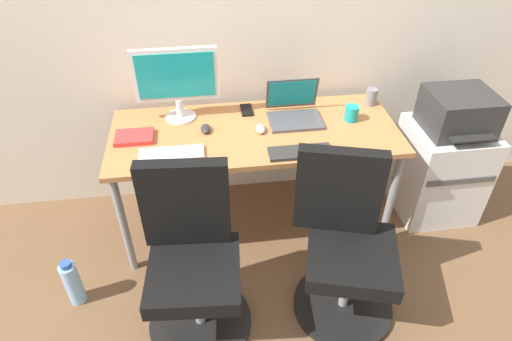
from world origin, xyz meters
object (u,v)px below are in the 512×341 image
object	(u,v)px
water_bottle_on_floor	(73,283)
office_chair_left	(193,262)
office_chair_right	(345,247)
side_cabinet	(439,170)
printer	(459,112)
desktop_monitor	(176,79)
coffee_mug	(352,113)
open_laptop	(294,109)

from	to	relation	value
water_bottle_on_floor	office_chair_left	bearing A→B (deg)	-15.16
office_chair_right	side_cabinet	bearing A→B (deg)	37.55
office_chair_right	water_bottle_on_floor	xyz separation A→B (m)	(-1.44, 0.18, -0.28)
office_chair_right	printer	size ratio (longest dim) A/B	2.35
office_chair_right	desktop_monitor	xyz separation A→B (m)	(-0.79, 0.87, 0.55)
office_chair_left	desktop_monitor	world-z (taller)	desktop_monitor
office_chair_left	coffee_mug	size ratio (longest dim) A/B	10.22
side_cabinet	office_chair_left	bearing A→B (deg)	-158.07
desktop_monitor	office_chair_left	bearing A→B (deg)	-88.26
desktop_monitor	open_laptop	world-z (taller)	desktop_monitor
water_bottle_on_floor	office_chair_right	bearing A→B (deg)	-7.28
side_cabinet	water_bottle_on_floor	distance (m)	2.34
desktop_monitor	open_laptop	size ratio (longest dim) A/B	1.55
side_cabinet	open_laptop	world-z (taller)	open_laptop
office_chair_left	office_chair_right	bearing A→B (deg)	-0.17
desktop_monitor	open_laptop	distance (m)	0.70
water_bottle_on_floor	open_laptop	xyz separation A→B (m)	(1.31, 0.60, 0.64)
printer	open_laptop	size ratio (longest dim) A/B	1.29
coffee_mug	desktop_monitor	bearing A→B (deg)	170.74
office_chair_right	open_laptop	bearing A→B (deg)	99.02
coffee_mug	printer	bearing A→B (deg)	-4.68
printer	coffee_mug	bearing A→B (deg)	175.32
water_bottle_on_floor	desktop_monitor	bearing A→B (deg)	46.81
office_chair_right	printer	world-z (taller)	office_chair_right
office_chair_left	coffee_mug	xyz separation A→B (m)	(0.97, 0.70, 0.35)
printer	coffee_mug	world-z (taller)	printer
office_chair_right	open_laptop	world-z (taller)	open_laptop
water_bottle_on_floor	desktop_monitor	world-z (taller)	desktop_monitor
office_chair_right	water_bottle_on_floor	distance (m)	1.47
printer	open_laptop	bearing A→B (deg)	172.47
side_cabinet	coffee_mug	size ratio (longest dim) A/B	7.01
side_cabinet	open_laptop	size ratio (longest dim) A/B	2.08
side_cabinet	water_bottle_on_floor	size ratio (longest dim) A/B	2.08
coffee_mug	water_bottle_on_floor	bearing A→B (deg)	-162.39
printer	coffee_mug	xyz separation A→B (m)	(-0.64, 0.05, 0.01)
printer	water_bottle_on_floor	distance (m)	2.41
office_chair_left	open_laptop	xyz separation A→B (m)	(0.64, 0.78, 0.36)
coffee_mug	open_laptop	bearing A→B (deg)	167.06
office_chair_left	office_chair_right	distance (m)	0.77
water_bottle_on_floor	open_laptop	size ratio (longest dim) A/B	1.00
printer	desktop_monitor	xyz separation A→B (m)	(-1.64, 0.22, 0.21)
water_bottle_on_floor	desktop_monitor	size ratio (longest dim) A/B	0.65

